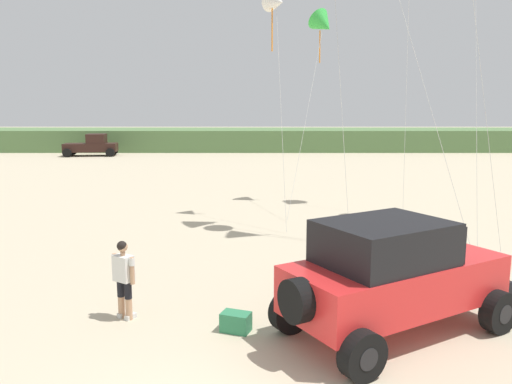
# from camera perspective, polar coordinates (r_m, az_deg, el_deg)

# --- Properties ---
(dune_ridge) EXTENTS (90.00, 8.68, 2.11)m
(dune_ridge) POSITION_cam_1_polar(r_m,az_deg,el_deg) (53.47, 3.73, 5.92)
(dune_ridge) COLOR #567A47
(dune_ridge) RESTS_ON ground_plane
(jeep) EXTENTS (4.98, 4.23, 2.26)m
(jeep) POSITION_cam_1_polar(r_m,az_deg,el_deg) (10.21, 15.22, -8.86)
(jeep) COLOR red
(jeep) RESTS_ON ground_plane
(person_watching) EXTENTS (0.54, 0.45, 1.67)m
(person_watching) POSITION_cam_1_polar(r_m,az_deg,el_deg) (10.95, -14.52, -9.02)
(person_watching) COLOR tan
(person_watching) RESTS_ON ground_plane
(cooler_box) EXTENTS (0.65, 0.53, 0.38)m
(cooler_box) POSITION_cam_1_polar(r_m,az_deg,el_deg) (10.31, -2.20, -14.35)
(cooler_box) COLOR #2D7F51
(cooler_box) RESTS_ON ground_plane
(distant_pickup) EXTENTS (4.80, 2.88, 1.98)m
(distant_pickup) POSITION_cam_1_polar(r_m,az_deg,el_deg) (48.41, -17.80, 4.98)
(distant_pickup) COLOR black
(distant_pickup) RESTS_ON ground_plane
(kite_green_box) EXTENTS (1.22, 3.66, 8.76)m
(kite_green_box) POSITION_cam_1_polar(r_m,az_deg,el_deg) (20.71, 2.35, 20.49)
(kite_green_box) COLOR white
(kite_green_box) RESTS_ON ground_plane
(kite_blue_swept) EXTENTS (2.68, 5.23, 8.79)m
(kite_blue_swept) POSITION_cam_1_polar(r_m,az_deg,el_deg) (24.01, 7.66, 18.14)
(kite_blue_swept) COLOR green
(kite_blue_swept) RESTS_ON ground_plane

